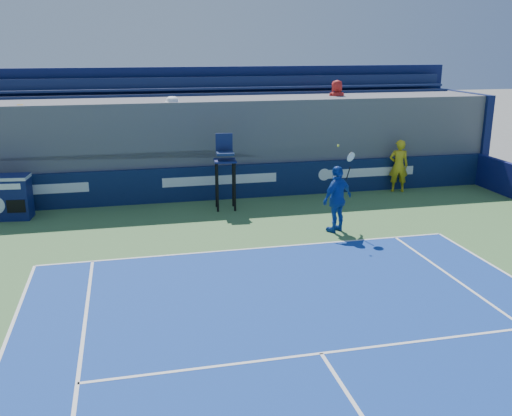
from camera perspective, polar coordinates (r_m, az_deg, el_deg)
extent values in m
imported|color=gold|center=(21.51, 14.07, 4.12)|extent=(0.80, 0.64, 1.92)
cube|color=white|center=(15.18, -0.33, -4.07)|extent=(10.97, 0.07, 0.00)
cube|color=white|center=(10.39, 6.53, -14.24)|extent=(8.23, 0.07, 0.00)
cube|color=#0B1A40|center=(19.93, -3.62, 2.54)|extent=(20.40, 0.20, 1.20)
cube|color=white|center=(19.76, -21.00, 1.74)|extent=(3.20, 0.01, 0.32)
cube|color=white|center=(19.80, -3.58, 2.81)|extent=(4.00, 0.01, 0.32)
cube|color=white|center=(21.37, 11.15, 3.52)|extent=(3.60, 0.01, 0.32)
cylinder|color=white|center=(20.74, 6.85, 3.34)|extent=(0.44, 0.01, 0.44)
cube|color=#0F1A4F|center=(19.18, -23.51, 0.99)|extent=(1.37, 0.84, 1.40)
cube|color=silver|center=(19.04, -23.72, 2.82)|extent=(1.39, 0.86, 0.10)
cube|color=black|center=(18.81, -22.88, 0.15)|extent=(0.55, 0.08, 0.40)
cube|color=white|center=(18.75, -23.96, 1.95)|extent=(0.99, 0.12, 0.18)
cylinder|color=black|center=(18.36, -3.87, 2.01)|extent=(0.08, 0.08, 1.60)
cylinder|color=black|center=(18.41, -2.13, 2.07)|extent=(0.08, 0.08, 1.60)
cylinder|color=black|center=(18.91, -4.00, 2.42)|extent=(0.08, 0.08, 1.60)
cylinder|color=black|center=(18.95, -2.31, 2.48)|extent=(0.08, 0.08, 1.60)
cube|color=#101952|center=(18.48, -3.11, 4.75)|extent=(0.76, 0.76, 0.06)
cube|color=#15244F|center=(18.33, -3.10, 5.45)|extent=(0.59, 0.49, 0.08)
cube|color=#141F4C|center=(18.63, -3.21, 6.56)|extent=(0.55, 0.11, 0.60)
imported|color=#1441A7|center=(16.49, 8.13, 0.90)|extent=(1.22, 0.96, 1.94)
cylinder|color=black|center=(16.53, 9.21, 3.46)|extent=(0.09, 0.15, 0.39)
torus|color=silver|center=(16.38, 9.46, 5.06)|extent=(0.31, 0.22, 0.29)
cylinder|color=white|center=(16.38, 9.46, 5.06)|extent=(0.26, 0.18, 0.24)
sphere|color=yellow|center=(15.98, 8.22, 6.18)|extent=(0.07, 0.07, 0.07)
cube|color=#58585D|center=(21.55, -4.51, 6.51)|extent=(20.40, 3.60, 3.38)
cube|color=#58585D|center=(20.28, -3.92, 5.30)|extent=(20.40, 0.90, 0.55)
cube|color=#132048|center=(20.10, -3.90, 6.58)|extent=(20.00, 0.45, 0.08)
cube|color=#132048|center=(20.31, -4.03, 7.25)|extent=(20.00, 0.06, 0.45)
cube|color=#58585D|center=(21.06, -4.35, 7.22)|extent=(20.40, 0.90, 0.55)
cube|color=#132048|center=(20.89, -4.33, 8.46)|extent=(20.00, 0.45, 0.08)
cube|color=#132048|center=(21.11, -4.45, 9.09)|extent=(20.00, 0.06, 0.45)
cube|color=#58585D|center=(21.87, -4.74, 8.99)|extent=(20.40, 0.90, 0.55)
cube|color=#132048|center=(21.71, -4.73, 10.20)|extent=(20.00, 0.45, 0.08)
cube|color=#132048|center=(21.94, -4.84, 10.78)|extent=(20.00, 0.06, 0.45)
cube|color=#58585D|center=(22.69, -5.11, 10.63)|extent=(20.40, 0.90, 0.55)
cube|color=#132048|center=(22.55, -5.11, 11.81)|extent=(20.00, 0.45, 0.08)
cube|color=#132048|center=(22.79, -5.21, 12.36)|extent=(20.00, 0.06, 0.45)
cube|color=#0C1647|center=(23.39, -5.27, 8.51)|extent=(20.80, 0.30, 4.40)
cube|color=#0C1647|center=(25.22, 19.61, 7.05)|extent=(0.30, 3.90, 3.40)
imported|color=gold|center=(20.07, -22.37, 7.25)|extent=(0.92, 0.79, 1.63)
imported|color=white|center=(19.86, -8.30, 8.42)|extent=(1.24, 0.82, 1.79)
imported|color=red|center=(22.08, 8.05, 10.43)|extent=(0.82, 0.55, 1.64)
imported|color=black|center=(22.28, 14.51, 8.59)|extent=(0.65, 0.51, 1.55)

